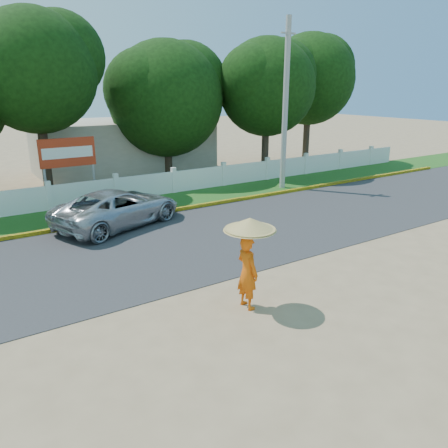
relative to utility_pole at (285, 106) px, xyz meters
name	(u,v)px	position (x,y,z in m)	size (l,w,h in m)	color
ground	(265,289)	(-8.33, -9.07, -4.20)	(120.00, 120.00, 0.00)	#9E8460
road	(185,241)	(-8.33, -4.57, -4.19)	(60.00, 7.00, 0.02)	#38383A
grass_verge	(129,208)	(-8.33, 0.68, -4.19)	(60.00, 3.50, 0.03)	#2D601E
curb	(144,215)	(-8.33, -1.02, -4.12)	(40.00, 0.18, 0.16)	yellow
fence	(116,190)	(-8.33, 2.13, -3.65)	(40.00, 0.10, 1.10)	silver
building_near	(123,146)	(-5.33, 8.93, -2.60)	(10.00, 6.00, 3.20)	#B7AD99
utility_pole	(285,106)	(0.00, 0.00, 0.00)	(0.28, 0.28, 8.41)	gray
vehicle	(118,208)	(-9.58, -1.56, -3.49)	(2.37, 5.13, 1.43)	#AFB2B8
monk_with_parasol	(249,250)	(-9.28, -9.58, -2.72)	(1.25, 1.25, 2.28)	#DA550B
billboard	(68,156)	(-10.10, 3.23, -2.06)	(2.50, 0.13, 2.95)	gray
tree_row	(132,89)	(-6.10, 5.05, 0.83)	(34.14, 8.02, 8.60)	#473828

